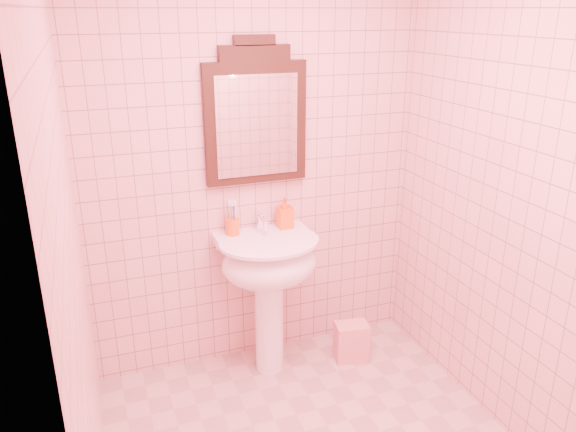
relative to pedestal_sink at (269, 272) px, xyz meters
name	(u,v)px	position (x,y,z in m)	size (l,w,h in m)	color
back_wall	(255,164)	(0.00, 0.23, 0.59)	(2.00, 0.02, 2.50)	#E2A79E
pedestal_sink	(269,272)	(0.00, 0.00, 0.00)	(0.58, 0.58, 0.86)	white
faucet	(261,222)	(0.00, 0.14, 0.26)	(0.04, 0.16, 0.11)	white
mirror	(256,117)	(0.00, 0.20, 0.87)	(0.59, 0.06, 0.82)	black
toothbrush_cup	(233,226)	(-0.17, 0.15, 0.25)	(0.08, 0.08, 0.18)	#E95513
soap_dispenser	(285,213)	(0.15, 0.15, 0.30)	(0.09, 0.09, 0.19)	#E45913
towel	(351,342)	(0.51, -0.08, -0.54)	(0.20, 0.14, 0.25)	pink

